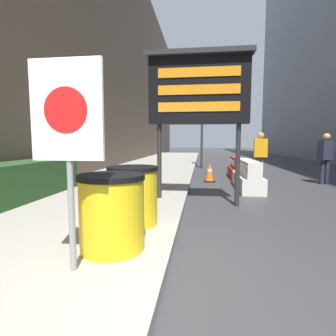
% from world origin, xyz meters
% --- Properties ---
extents(ground_plane, '(120.00, 120.00, 0.00)m').
position_xyz_m(ground_plane, '(0.00, 0.00, 0.00)').
color(ground_plane, '#38383A').
extents(building_left_facade, '(0.40, 50.40, 13.56)m').
position_xyz_m(building_left_facade, '(-4.38, 9.80, 6.78)').
color(building_left_facade, brown).
rests_on(building_left_facade, ground_plane).
extents(hedge_strip, '(0.90, 4.62, 0.81)m').
position_xyz_m(hedge_strip, '(-3.58, 2.28, 0.54)').
color(hedge_strip, '#284C23').
rests_on(hedge_strip, sidewalk_left).
extents(barrel_drum_foreground, '(0.77, 0.77, 0.88)m').
position_xyz_m(barrel_drum_foreground, '(-0.68, 0.49, 0.58)').
color(barrel_drum_foreground, yellow).
rests_on(barrel_drum_foreground, sidewalk_left).
extents(barrel_drum_middle, '(0.77, 0.77, 0.88)m').
position_xyz_m(barrel_drum_middle, '(-0.69, 1.44, 0.58)').
color(barrel_drum_middle, yellow).
rests_on(barrel_drum_middle, sidewalk_left).
extents(warning_sign, '(0.69, 0.08, 2.00)m').
position_xyz_m(warning_sign, '(-0.89, -0.06, 1.54)').
color(warning_sign, gray).
rests_on(warning_sign, sidewalk_left).
extents(message_board, '(2.24, 0.36, 3.26)m').
position_xyz_m(message_board, '(0.26, 3.35, 2.46)').
color(message_board, '#28282B').
rests_on(message_board, ground_plane).
extents(jersey_barrier_white, '(0.62, 2.16, 0.85)m').
position_xyz_m(jersey_barrier_white, '(1.68, 5.47, 0.38)').
color(jersey_barrier_white, silver).
rests_on(jersey_barrier_white, ground_plane).
extents(jersey_barrier_red_striped, '(0.52, 1.63, 0.80)m').
position_xyz_m(jersey_barrier_red_striped, '(1.68, 7.88, 0.35)').
color(jersey_barrier_red_striped, red).
rests_on(jersey_barrier_red_striped, ground_plane).
extents(traffic_cone_near, '(0.38, 0.38, 0.68)m').
position_xyz_m(traffic_cone_near, '(0.63, 6.78, 0.33)').
color(traffic_cone_near, black).
rests_on(traffic_cone_near, ground_plane).
extents(traffic_light_near_curb, '(0.28, 0.44, 3.74)m').
position_xyz_m(traffic_light_near_curb, '(0.34, 11.40, 2.72)').
color(traffic_light_near_curb, '#2D2D30').
rests_on(traffic_light_near_curb, ground_plane).
extents(pedestrian_worker, '(0.47, 0.31, 1.73)m').
position_xyz_m(pedestrian_worker, '(2.44, 7.41, 1.02)').
color(pedestrian_worker, '#514C42').
rests_on(pedestrian_worker, ground_plane).
extents(pedestrian_passerby, '(0.50, 0.40, 1.66)m').
position_xyz_m(pedestrian_passerby, '(4.34, 6.72, 0.98)').
color(pedestrian_passerby, '#23283D').
rests_on(pedestrian_passerby, ground_plane).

